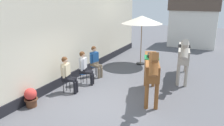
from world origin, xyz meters
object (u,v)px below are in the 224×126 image
saddled_horse_far (184,54)px  cafe_parasol (142,20)px  seated_visitor_far (95,60)px  saddled_horse_near (152,67)px  flower_planter_near (31,97)px  seated_visitor_near (67,73)px  seated_visitor_middle (85,66)px

saddled_horse_far → cafe_parasol: bearing=150.1°
seated_visitor_far → cafe_parasol: size_ratio=0.54×
saddled_horse_near → flower_planter_near: size_ratio=4.51×
saddled_horse_far → cafe_parasol: cafe_parasol is taller
seated_visitor_near → seated_visitor_far: (0.03, 2.01, 0.00)m
seated_visitor_middle → cafe_parasol: cafe_parasol is taller
seated_visitor_near → saddled_horse_near: (2.93, 0.90, 0.38)m
saddled_horse_near → cafe_parasol: (-1.67, 3.83, 1.20)m
seated_visitor_middle → saddled_horse_far: size_ratio=0.47×
saddled_horse_far → flower_planter_near: 6.35m
seated_visitor_middle → saddled_horse_near: bearing=-1.8°
seated_visitor_far → flower_planter_near: seated_visitor_far is taller
seated_visitor_near → seated_visitor_far: 2.01m
seated_visitor_near → seated_visitor_middle: 0.99m
cafe_parasol → saddled_horse_near: bearing=-66.4°
saddled_horse_near → flower_planter_near: (-3.33, -2.37, -0.82)m
flower_planter_near → seated_visitor_far: bearing=83.0°
saddled_horse_far → seated_visitor_middle: bearing=-146.0°
seated_visitor_near → saddled_horse_near: saddled_horse_near is taller
seated_visitor_far → saddled_horse_near: saddled_horse_near is taller
seated_visitor_middle → saddled_horse_far: 4.26m
saddled_horse_far → flower_planter_near: size_ratio=4.66×
cafe_parasol → seated_visitor_far: bearing=-114.4°
seated_visitor_near → seated_visitor_middle: bearing=82.9°
seated_visitor_near → flower_planter_near: (-0.39, -1.48, -0.44)m
saddled_horse_far → flower_planter_near: bearing=-129.8°
seated_visitor_far → cafe_parasol: 3.38m
saddled_horse_near → saddled_horse_far: size_ratio=0.97×
seated_visitor_near → seated_visitor_middle: (0.12, 0.98, 0.00)m
seated_visitor_far → saddled_horse_near: 3.13m
saddled_horse_far → flower_planter_near: saddled_horse_far is taller
flower_planter_near → seated_visitor_near: bearing=75.1°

